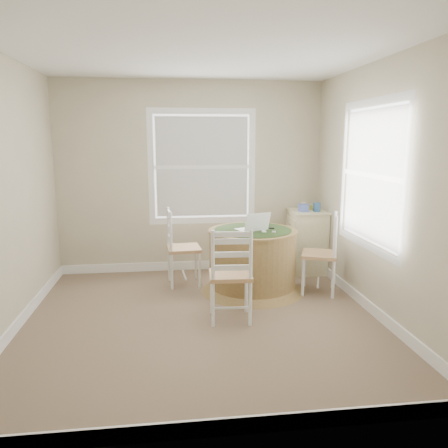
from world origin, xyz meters
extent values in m
cube|color=#79624C|center=(0.00, 0.00, -0.01)|extent=(3.60, 3.60, 0.02)
cube|color=white|center=(0.00, 0.00, 2.61)|extent=(3.60, 3.60, 0.02)
cube|color=#B3A88D|center=(0.00, 1.81, 1.30)|extent=(3.60, 0.02, 2.60)
cube|color=#B3A88D|center=(0.00, -1.81, 1.30)|extent=(3.60, 0.02, 2.60)
cube|color=#B3A88D|center=(-1.81, 0.00, 1.30)|extent=(0.02, 3.60, 2.60)
cube|color=#B3A88D|center=(1.81, 0.00, 1.30)|extent=(0.02, 3.60, 2.60)
cube|color=white|center=(0.00, 1.79, 0.06)|extent=(3.60, 0.02, 0.12)
cube|color=white|center=(0.00, -1.79, 0.06)|extent=(3.60, 0.02, 0.12)
cube|color=white|center=(-1.79, 0.00, 0.06)|extent=(0.02, 3.60, 0.12)
cube|color=white|center=(1.79, 0.00, 0.06)|extent=(0.02, 3.60, 0.12)
cylinder|color=olive|center=(0.67, 0.82, 0.41)|extent=(1.04, 1.04, 0.67)
cone|color=olive|center=(0.67, 0.82, 0.04)|extent=(1.24, 1.24, 0.07)
cylinder|color=olive|center=(0.67, 0.82, 0.74)|extent=(1.06, 1.06, 0.03)
cylinder|color=#2C441D|center=(0.67, 0.82, 0.76)|extent=(0.92, 0.92, 0.01)
cone|color=#2C441D|center=(0.67, 0.82, 0.70)|extent=(1.02, 1.02, 0.10)
cube|color=white|center=(0.65, 0.83, 0.76)|extent=(0.39, 0.34, 0.02)
cube|color=silver|center=(0.65, 0.83, 0.77)|extent=(0.30, 0.22, 0.00)
cube|color=black|center=(0.71, 0.70, 0.87)|extent=(0.33, 0.18, 0.21)
ellipsoid|color=white|center=(0.78, 0.67, 0.77)|extent=(0.08, 0.11, 0.03)
cube|color=#B7BABF|center=(0.89, 0.65, 0.76)|extent=(0.07, 0.10, 0.02)
cube|color=black|center=(0.91, 0.83, 0.76)|extent=(0.07, 0.06, 0.02)
cube|color=beige|center=(1.58, 1.54, 0.42)|extent=(0.47, 0.63, 0.84)
cube|color=beige|center=(1.58, 1.54, 0.85)|extent=(0.50, 0.66, 0.02)
cube|color=beige|center=(1.32, 1.55, 0.17)|extent=(0.03, 0.52, 0.18)
cube|color=beige|center=(1.32, 1.55, 0.42)|extent=(0.03, 0.52, 0.18)
cube|color=beige|center=(1.32, 1.55, 0.67)|extent=(0.03, 0.52, 0.18)
cube|color=#5468C1|center=(1.48, 1.44, 0.91)|extent=(0.12, 0.12, 0.10)
cube|color=#BBC244|center=(1.65, 1.63, 0.89)|extent=(0.15, 0.11, 0.06)
cube|color=#315C93|center=(1.68, 1.40, 0.92)|extent=(0.08, 0.08, 0.12)
cylinder|color=beige|center=(1.56, 1.71, 0.91)|extent=(0.07, 0.07, 0.09)
camera|label=1|loc=(-0.31, -4.19, 1.81)|focal=35.00mm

